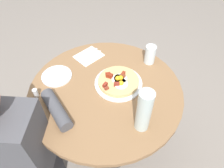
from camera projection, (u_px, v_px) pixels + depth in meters
ground_plane at (107, 146)px, 1.77m from camera, size 6.00×6.00×0.00m
dining_table at (106, 107)px, 1.36m from camera, size 0.90×0.90×0.73m
person_seated at (19, 158)px, 1.18m from camera, size 0.52×0.44×1.14m
pizza_plate at (118, 83)px, 1.25m from camera, size 0.28×0.28×0.01m
breakfast_pizza at (118, 81)px, 1.24m from camera, size 0.24×0.24×0.05m
bread_plate at (57, 76)px, 1.29m from camera, size 0.18×0.18×0.01m
napkin at (89, 56)px, 1.43m from camera, size 0.22×0.22×0.00m
fork at (87, 54)px, 1.43m from camera, size 0.13×0.14×0.00m
knife at (90, 57)px, 1.41m from camera, size 0.13×0.14×0.00m
water_glass at (150, 54)px, 1.34m from camera, size 0.07×0.07×0.12m
water_bottle at (144, 111)px, 0.97m from camera, size 0.07×0.07×0.25m
salt_shaker at (36, 93)px, 1.17m from camera, size 0.03×0.03×0.05m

